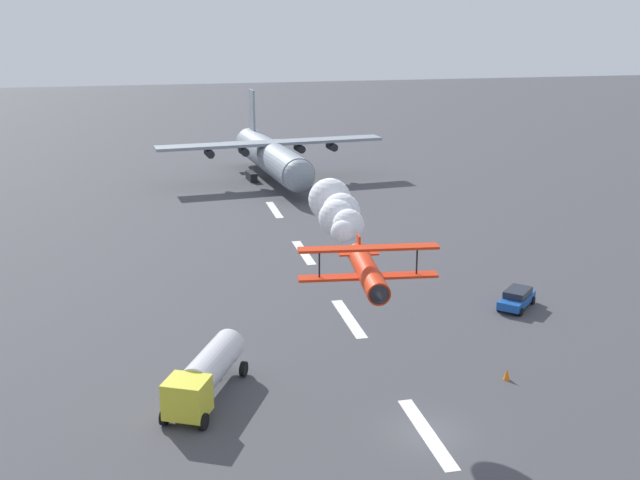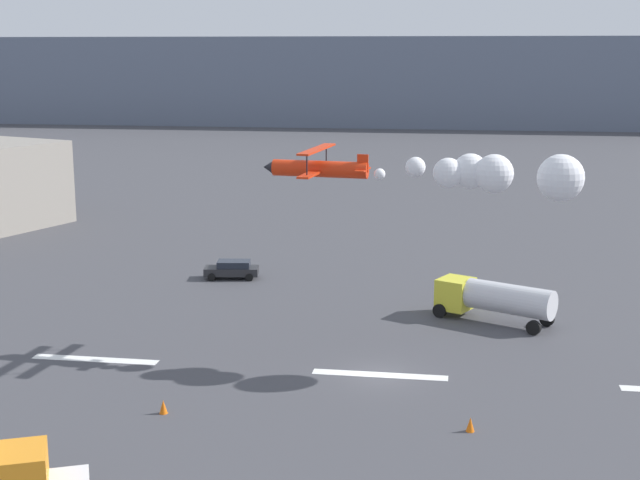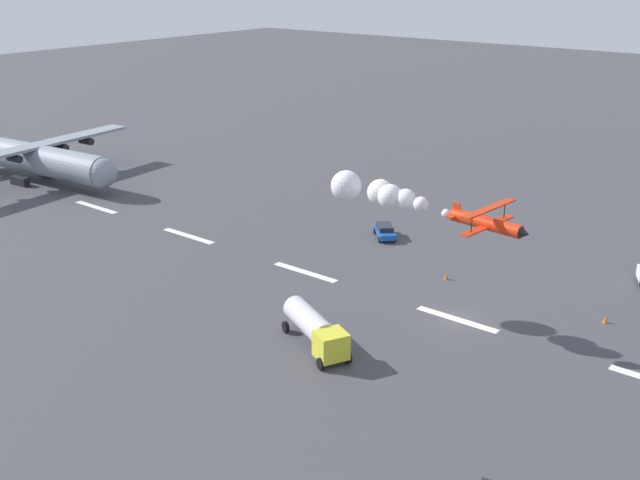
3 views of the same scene
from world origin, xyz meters
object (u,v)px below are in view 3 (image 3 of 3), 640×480
(stunt_biplane_red, at_px, (387,196))
(traffic_cone_near, at_px, (605,319))
(cargo_transport_plane, at_px, (43,159))
(followme_car_yellow, at_px, (385,231))
(fuel_tanker_truck, at_px, (315,328))
(traffic_cone_far, at_px, (446,276))

(stunt_biplane_red, bearing_deg, traffic_cone_near, -144.89)
(cargo_transport_plane, relative_size, followme_car_yellow, 7.49)
(followme_car_yellow, height_order, traffic_cone_near, followme_car_yellow)
(fuel_tanker_truck, distance_m, followme_car_yellow, 27.66)
(stunt_biplane_red, bearing_deg, traffic_cone_far, -91.16)
(stunt_biplane_red, distance_m, traffic_cone_far, 15.86)
(traffic_cone_far, bearing_deg, cargo_transport_plane, 4.44)
(fuel_tanker_truck, relative_size, traffic_cone_far, 11.42)
(stunt_biplane_red, xyz_separation_m, traffic_cone_far, (-0.23, -11.23, -11.19))
(cargo_transport_plane, distance_m, fuel_tanker_truck, 63.01)
(traffic_cone_near, bearing_deg, fuel_tanker_truck, 47.82)
(fuel_tanker_truck, height_order, followme_car_yellow, fuel_tanker_truck)
(cargo_transport_plane, relative_size, traffic_cone_far, 42.64)
(followme_car_yellow, distance_m, traffic_cone_far, 13.42)
(fuel_tanker_truck, xyz_separation_m, traffic_cone_far, (-1.65, -19.28, -1.36))
(traffic_cone_far, bearing_deg, traffic_cone_near, -179.44)
(traffic_cone_far, bearing_deg, fuel_tanker_truck, 85.12)
(traffic_cone_near, height_order, traffic_cone_far, same)
(followme_car_yellow, bearing_deg, traffic_cone_far, 151.28)
(cargo_transport_plane, relative_size, stunt_biplane_red, 1.63)
(cargo_transport_plane, relative_size, traffic_cone_near, 42.64)
(cargo_transport_plane, bearing_deg, traffic_cone_far, -175.56)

